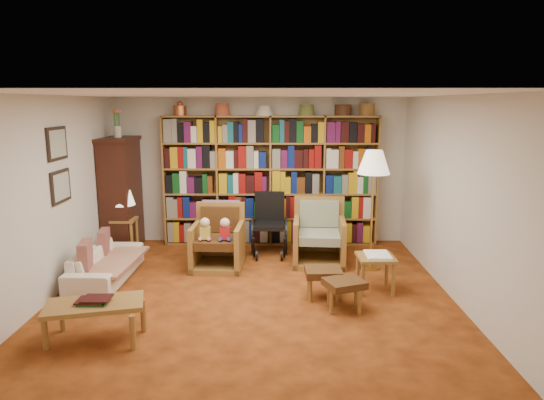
{
  "coord_description": "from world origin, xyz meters",
  "views": [
    {
      "loc": [
        0.29,
        -5.82,
        2.4
      ],
      "look_at": [
        0.24,
        0.6,
        1.12
      ],
      "focal_mm": 32.0,
      "sensor_mm": 36.0,
      "label": 1
    }
  ],
  "objects_px": {
    "sofa": "(106,264)",
    "footstool_a": "(323,274)",
    "side_table_papers": "(376,262)",
    "armchair_sage": "(318,238)",
    "footstool_b": "(344,285)",
    "coffee_table": "(95,308)",
    "armchair_leather": "(218,241)",
    "floor_lamp": "(374,167)",
    "side_table_lamp": "(125,228)",
    "wheelchair": "(269,226)"
  },
  "relations": [
    {
      "from": "floor_lamp",
      "to": "side_table_lamp",
      "type": "bearing_deg",
      "value": 169.73
    },
    {
      "from": "coffee_table",
      "to": "armchair_sage",
      "type": "bearing_deg",
      "value": 45.8
    },
    {
      "from": "armchair_leather",
      "to": "footstool_a",
      "type": "height_order",
      "value": "armchair_leather"
    },
    {
      "from": "wheelchair",
      "to": "floor_lamp",
      "type": "xyz_separation_m",
      "value": [
        1.49,
        -0.74,
        1.06
      ]
    },
    {
      "from": "wheelchair",
      "to": "footstool_b",
      "type": "relative_size",
      "value": 1.84
    },
    {
      "from": "wheelchair",
      "to": "coffee_table",
      "type": "relative_size",
      "value": 0.95
    },
    {
      "from": "coffee_table",
      "to": "armchair_leather",
      "type": "bearing_deg",
      "value": 67.29
    },
    {
      "from": "side_table_lamp",
      "to": "side_table_papers",
      "type": "xyz_separation_m",
      "value": [
        3.73,
        -1.56,
        -0.02
      ]
    },
    {
      "from": "armchair_leather",
      "to": "sofa",
      "type": "bearing_deg",
      "value": -157.21
    },
    {
      "from": "armchair_sage",
      "to": "coffee_table",
      "type": "height_order",
      "value": "armchair_sage"
    },
    {
      "from": "footstool_a",
      "to": "armchair_sage",
      "type": "bearing_deg",
      "value": 87.46
    },
    {
      "from": "armchair_leather",
      "to": "floor_lamp",
      "type": "distance_m",
      "value": 2.52
    },
    {
      "from": "sofa",
      "to": "coffee_table",
      "type": "height_order",
      "value": "coffee_table"
    },
    {
      "from": "side_table_lamp",
      "to": "wheelchair",
      "type": "xyz_separation_m",
      "value": [
        2.34,
        0.04,
        0.03
      ]
    },
    {
      "from": "sofa",
      "to": "floor_lamp",
      "type": "bearing_deg",
      "value": -81.55
    },
    {
      "from": "armchair_sage",
      "to": "floor_lamp",
      "type": "distance_m",
      "value": 1.39
    },
    {
      "from": "side_table_lamp",
      "to": "coffee_table",
      "type": "relative_size",
      "value": 0.55
    },
    {
      "from": "armchair_sage",
      "to": "side_table_papers",
      "type": "relative_size",
      "value": 1.95
    },
    {
      "from": "sofa",
      "to": "footstool_a",
      "type": "xyz_separation_m",
      "value": [
        2.93,
        -0.6,
        0.08
      ]
    },
    {
      "from": "floor_lamp",
      "to": "footstool_b",
      "type": "relative_size",
      "value": 3.25
    },
    {
      "from": "coffee_table",
      "to": "floor_lamp",
      "type": "bearing_deg",
      "value": 34.73
    },
    {
      "from": "sofa",
      "to": "armchair_sage",
      "type": "xyz_separation_m",
      "value": [
        3.0,
        0.84,
        0.14
      ]
    },
    {
      "from": "side_table_papers",
      "to": "footstool_a",
      "type": "xyz_separation_m",
      "value": [
        -0.7,
        -0.24,
        -0.08
      ]
    },
    {
      "from": "floor_lamp",
      "to": "coffee_table",
      "type": "xyz_separation_m",
      "value": [
        -3.24,
        -2.24,
        -1.15
      ]
    },
    {
      "from": "sofa",
      "to": "armchair_sage",
      "type": "distance_m",
      "value": 3.11
    },
    {
      "from": "side_table_lamp",
      "to": "coffee_table",
      "type": "height_order",
      "value": "side_table_lamp"
    },
    {
      "from": "side_table_lamp",
      "to": "armchair_leather",
      "type": "distance_m",
      "value": 1.68
    },
    {
      "from": "armchair_leather",
      "to": "side_table_papers",
      "type": "bearing_deg",
      "value": -24.61
    },
    {
      "from": "armchair_leather",
      "to": "footstool_a",
      "type": "relative_size",
      "value": 2.06
    },
    {
      "from": "side_table_papers",
      "to": "footstool_a",
      "type": "relative_size",
      "value": 1.09
    },
    {
      "from": "side_table_lamp",
      "to": "armchair_leather",
      "type": "relative_size",
      "value": 0.62
    },
    {
      "from": "wheelchair",
      "to": "footstool_a",
      "type": "distance_m",
      "value": 1.98
    },
    {
      "from": "armchair_sage",
      "to": "armchair_leather",
      "type": "bearing_deg",
      "value": -172.01
    },
    {
      "from": "wheelchair",
      "to": "side_table_papers",
      "type": "relative_size",
      "value": 2.0
    },
    {
      "from": "armchair_sage",
      "to": "side_table_papers",
      "type": "distance_m",
      "value": 1.35
    },
    {
      "from": "sofa",
      "to": "footstool_b",
      "type": "distance_m",
      "value": 3.29
    },
    {
      "from": "wheelchair",
      "to": "side_table_papers",
      "type": "distance_m",
      "value": 2.13
    },
    {
      "from": "coffee_table",
      "to": "side_table_papers",
      "type": "bearing_deg",
      "value": 23.69
    },
    {
      "from": "side_table_papers",
      "to": "sofa",
      "type": "bearing_deg",
      "value": 174.31
    },
    {
      "from": "armchair_sage",
      "to": "coffee_table",
      "type": "xyz_separation_m",
      "value": [
        -2.5,
        -2.57,
        -0.01
      ]
    },
    {
      "from": "side_table_lamp",
      "to": "footstool_b",
      "type": "xyz_separation_m",
      "value": [
        3.25,
        -2.17,
        -0.12
      ]
    },
    {
      "from": "footstool_b",
      "to": "coffee_table",
      "type": "relative_size",
      "value": 0.51
    },
    {
      "from": "wheelchair",
      "to": "floor_lamp",
      "type": "bearing_deg",
      "value": -26.26
    },
    {
      "from": "side_table_lamp",
      "to": "side_table_papers",
      "type": "relative_size",
      "value": 1.17
    },
    {
      "from": "armchair_sage",
      "to": "floor_lamp",
      "type": "height_order",
      "value": "floor_lamp"
    },
    {
      "from": "wheelchair",
      "to": "coffee_table",
      "type": "height_order",
      "value": "wheelchair"
    },
    {
      "from": "wheelchair",
      "to": "coffee_table",
      "type": "xyz_separation_m",
      "value": [
        -1.74,
        -2.98,
        -0.09
      ]
    },
    {
      "from": "sofa",
      "to": "footstool_a",
      "type": "relative_size",
      "value": 3.4
    },
    {
      "from": "armchair_leather",
      "to": "armchair_sage",
      "type": "relative_size",
      "value": 0.97
    },
    {
      "from": "footstool_a",
      "to": "floor_lamp",
      "type": "bearing_deg",
      "value": 54.23
    }
  ]
}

